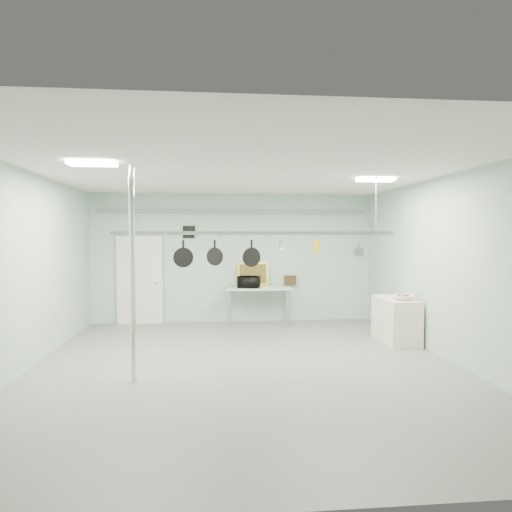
{
  "coord_description": "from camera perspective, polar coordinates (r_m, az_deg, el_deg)",
  "views": [
    {
      "loc": [
        -0.55,
        -7.4,
        2.15
      ],
      "look_at": [
        0.27,
        1.0,
        1.78
      ],
      "focal_mm": 32.0,
      "sensor_mm": 36.0,
      "label": 1
    }
  ],
  "objects": [
    {
      "name": "pot_rack",
      "position": [
        7.74,
        -0.03,
        3.11
      ],
      "size": [
        4.8,
        0.06,
        1.0
      ],
      "color": "#B7B7BC",
      "rests_on": "ceiling"
    },
    {
      "name": "prep_table",
      "position": [
        11.14,
        0.38,
        -4.28
      ],
      "size": [
        1.6,
        0.7,
        0.91
      ],
      "color": "silver",
      "rests_on": "floor"
    },
    {
      "name": "painting_small",
      "position": [
        11.53,
        4.3,
        -3.07
      ],
      "size": [
        0.3,
        0.09,
        0.25
      ],
      "primitive_type": "cube",
      "rotation": [
        -0.17,
        0.0,
        -0.02
      ],
      "color": "#342212",
      "rests_on": "prep_table"
    },
    {
      "name": "back_wall",
      "position": [
        11.42,
        -2.82,
        -0.25
      ],
      "size": [
        7.0,
        0.02,
        3.2
      ],
      "primitive_type": "cube",
      "color": "#A2C3B6",
      "rests_on": "floor"
    },
    {
      "name": "chrome_pole",
      "position": [
        6.92,
        -15.15,
        -2.12
      ],
      "size": [
        0.08,
        0.08,
        3.2
      ],
      "primitive_type": "cylinder",
      "color": "silver",
      "rests_on": "floor"
    },
    {
      "name": "skillet_right",
      "position": [
        7.74,
        -0.56,
        0.31
      ],
      "size": [
        0.33,
        0.17,
        0.47
      ],
      "primitive_type": null,
      "rotation": [
        0.0,
        0.0,
        0.34
      ],
      "color": "black",
      "rests_on": "pot_rack"
    },
    {
      "name": "skillet_left",
      "position": [
        7.72,
        -9.08,
        0.34
      ],
      "size": [
        0.34,
        0.1,
        0.45
      ],
      "primitive_type": null,
      "rotation": [
        0.0,
        0.0,
        0.13
      ],
      "color": "black",
      "rests_on": "pot_rack"
    },
    {
      "name": "grater",
      "position": [
        7.91,
        7.61,
        1.15
      ],
      "size": [
        0.1,
        0.02,
        0.24
      ],
      "primitive_type": null,
      "rotation": [
        0.0,
        0.0,
        -0.02
      ],
      "color": "#C4CA17",
      "rests_on": "pot_rack"
    },
    {
      "name": "whisk",
      "position": [
        7.79,
        3.04,
        0.83
      ],
      "size": [
        0.21,
        0.21,
        0.33
      ],
      "primitive_type": null,
      "rotation": [
        0.0,
        0.0,
        -0.33
      ],
      "color": "#AAABAF",
      "rests_on": "pot_rack"
    },
    {
      "name": "ceiling",
      "position": [
        7.5,
        -1.36,
        10.5
      ],
      "size": [
        7.0,
        8.0,
        0.02
      ],
      "primitive_type": "cube",
      "color": "silver",
      "rests_on": "back_wall"
    },
    {
      "name": "side_cabinet",
      "position": [
        9.7,
        17.09,
        -7.69
      ],
      "size": [
        0.6,
        1.2,
        0.9
      ],
      "primitive_type": "cube",
      "color": "silver",
      "rests_on": "floor"
    },
    {
      "name": "light_panel_left",
      "position": [
        6.88,
        -19.77,
        10.82
      ],
      "size": [
        0.65,
        0.3,
        0.05
      ],
      "primitive_type": "cube",
      "color": "white",
      "rests_on": "ceiling"
    },
    {
      "name": "floor",
      "position": [
        7.73,
        -1.33,
        -13.63
      ],
      "size": [
        8.0,
        8.0,
        0.0
      ],
      "primitive_type": "plane",
      "color": "gray",
      "rests_on": "ground"
    },
    {
      "name": "saucepan",
      "position": [
        8.11,
        12.69,
        0.92
      ],
      "size": [
        0.19,
        0.12,
        0.31
      ],
      "primitive_type": null,
      "rotation": [
        0.0,
        0.0,
        0.13
      ],
      "color": "silver",
      "rests_on": "pot_rack"
    },
    {
      "name": "skillet_mid",
      "position": [
        7.71,
        -5.18,
        0.43
      ],
      "size": [
        0.3,
        0.2,
        0.43
      ],
      "primitive_type": null,
      "rotation": [
        0.0,
        0.0,
        -0.49
      ],
      "color": "black",
      "rests_on": "pot_rack"
    },
    {
      "name": "painting_large",
      "position": [
        11.39,
        -0.39,
        -2.29
      ],
      "size": [
        0.78,
        0.13,
        0.58
      ],
      "primitive_type": "cube",
      "rotation": [
        -0.14,
        0.0,
        0.0
      ],
      "color": "gold",
      "rests_on": "prep_table"
    },
    {
      "name": "door",
      "position": [
        11.53,
        -14.31,
        -3.04
      ],
      "size": [
        1.1,
        0.1,
        2.2
      ],
      "primitive_type": "cube",
      "color": "silver",
      "rests_on": "floor"
    },
    {
      "name": "wall_vent",
      "position": [
        11.39,
        -8.37,
        2.99
      ],
      "size": [
        0.3,
        0.04,
        0.3
      ],
      "primitive_type": "cube",
      "color": "black",
      "rests_on": "back_wall"
    },
    {
      "name": "right_wall",
      "position": [
        8.45,
        22.99,
        -1.41
      ],
      "size": [
        0.02,
        8.0,
        3.2
      ],
      "primitive_type": "cube",
      "color": "#A2C3B6",
      "rests_on": "floor"
    },
    {
      "name": "fruit_cluster",
      "position": [
        9.38,
        17.96,
        -4.72
      ],
      "size": [
        0.24,
        0.24,
        0.09
      ],
      "primitive_type": null,
      "color": "#AD1010",
      "rests_on": "fruit_bowl"
    },
    {
      "name": "fruit_bowl",
      "position": [
        9.38,
        17.96,
        -4.96
      ],
      "size": [
        0.46,
        0.46,
        0.1
      ],
      "primitive_type": "imported",
      "rotation": [
        0.0,
        0.0,
        -0.15
      ],
      "color": "silver",
      "rests_on": "side_cabinet"
    },
    {
      "name": "microwave",
      "position": [
        10.97,
        -0.88,
        -3.27
      ],
      "size": [
        0.58,
        0.48,
        0.28
      ],
      "primitive_type": "imported",
      "rotation": [
        0.0,
        0.0,
        2.83
      ],
      "color": "black",
      "rests_on": "prep_table"
    },
    {
      "name": "light_panel_right",
      "position": [
        8.59,
        14.73,
        9.19
      ],
      "size": [
        0.65,
        0.3,
        0.05
      ],
      "primitive_type": "cube",
      "color": "white",
      "rests_on": "ceiling"
    },
    {
      "name": "coffee_canister",
      "position": [
        10.99,
        0.03,
        -3.48
      ],
      "size": [
        0.18,
        0.18,
        0.19
      ],
      "primitive_type": "cylinder",
      "rotation": [
        0.0,
        0.0,
        -0.37
      ],
      "color": "silver",
      "rests_on": "prep_table"
    },
    {
      "name": "conduit_pipe",
      "position": [
        11.33,
        -2.81,
        5.55
      ],
      "size": [
        6.6,
        0.07,
        0.07
      ],
      "primitive_type": "cylinder",
      "rotation": [
        0.0,
        1.57,
        0.0
      ],
      "color": "gray",
      "rests_on": "back_wall"
    }
  ]
}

